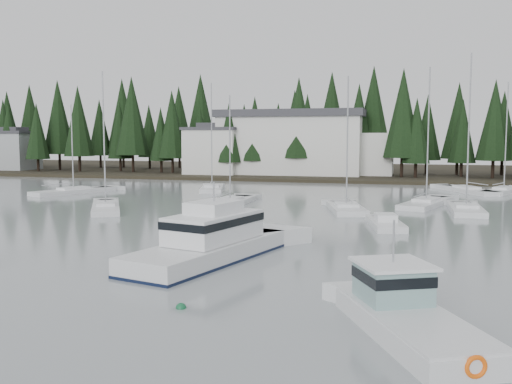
% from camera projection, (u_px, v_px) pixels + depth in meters
% --- Properties ---
extents(far_shore_land, '(240.00, 54.00, 1.00)m').
position_uv_depth(far_shore_land, '(331.00, 172.00, 111.28)').
color(far_shore_land, black).
rests_on(far_shore_land, ground).
extents(conifer_treeline, '(200.00, 22.00, 20.00)m').
position_uv_depth(conifer_treeline, '(323.00, 176.00, 100.71)').
color(conifer_treeline, black).
rests_on(conifer_treeline, ground).
extents(house_west, '(9.54, 7.42, 8.75)m').
position_uv_depth(house_west, '(214.00, 150.00, 98.21)').
color(house_west, silver).
rests_on(house_west, ground).
extents(house_far_west, '(8.48, 7.42, 8.25)m').
position_uv_depth(house_far_west, '(14.00, 149.00, 111.06)').
color(house_far_west, '#999EA0').
rests_on(house_far_west, ground).
extents(harbor_inn, '(29.50, 11.50, 10.90)m').
position_uv_depth(harbor_inn, '(303.00, 143.00, 97.41)').
color(harbor_inn, silver).
rests_on(harbor_inn, ground).
extents(cabin_cruiser_center, '(6.54, 12.28, 5.04)m').
position_uv_depth(cabin_cruiser_center, '(210.00, 246.00, 31.93)').
color(cabin_cruiser_center, silver).
rests_on(cabin_cruiser_center, ground).
extents(lobster_boat_teal, '(5.93, 8.31, 4.39)m').
position_uv_depth(lobster_boat_teal, '(406.00, 319.00, 19.98)').
color(lobster_boat_teal, silver).
rests_on(lobster_boat_teal, ground).
extents(sailboat_0, '(5.85, 11.14, 14.27)m').
position_uv_depth(sailboat_0, '(426.00, 205.00, 57.21)').
color(sailboat_0, silver).
rests_on(sailboat_0, ground).
extents(sailboat_1, '(7.09, 9.97, 13.46)m').
position_uv_depth(sailboat_1, '(106.00, 209.00, 53.75)').
color(sailboat_1, silver).
rests_on(sailboat_1, ground).
extents(sailboat_3, '(7.18, 10.88, 12.88)m').
position_uv_depth(sailboat_3, '(466.00, 192.00, 71.03)').
color(sailboat_3, silver).
rests_on(sailboat_3, ground).
extents(sailboat_5, '(4.89, 8.68, 14.18)m').
position_uv_depth(sailboat_5, '(212.00, 190.00, 73.12)').
color(sailboat_5, silver).
rests_on(sailboat_5, ground).
extents(sailboat_6, '(4.83, 8.61, 12.93)m').
position_uv_depth(sailboat_6, '(346.00, 210.00, 52.91)').
color(sailboat_6, silver).
rests_on(sailboat_6, ground).
extents(sailboat_8, '(6.73, 10.81, 11.31)m').
position_uv_depth(sailboat_8, '(74.00, 193.00, 69.53)').
color(sailboat_8, silver).
rests_on(sailboat_8, ground).
extents(sailboat_9, '(2.90, 11.00, 11.54)m').
position_uv_depth(sailboat_9, '(230.00, 205.00, 57.50)').
color(sailboat_9, silver).
rests_on(sailboat_9, ground).
extents(sailboat_12, '(6.66, 10.08, 14.02)m').
position_uv_depth(sailboat_12, '(504.00, 192.00, 70.23)').
color(sailboat_12, silver).
rests_on(sailboat_12, ground).
extents(sailboat_13, '(2.89, 8.65, 14.90)m').
position_uv_depth(sailboat_13, '(466.00, 211.00, 52.24)').
color(sailboat_13, silver).
rests_on(sailboat_13, ground).
extents(runabout_1, '(3.45, 6.54, 1.42)m').
position_uv_depth(runabout_1, '(386.00, 225.00, 43.52)').
color(runabout_1, silver).
rests_on(runabout_1, ground).
extents(mooring_buoy_green, '(0.43, 0.43, 0.43)m').
position_uv_depth(mooring_buoy_green, '(181.00, 308.00, 22.94)').
color(mooring_buoy_green, '#145933').
rests_on(mooring_buoy_green, ground).
extents(mooring_buoy_dark, '(0.38, 0.38, 0.38)m').
position_uv_depth(mooring_buoy_dark, '(333.00, 300.00, 24.10)').
color(mooring_buoy_dark, black).
rests_on(mooring_buoy_dark, ground).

